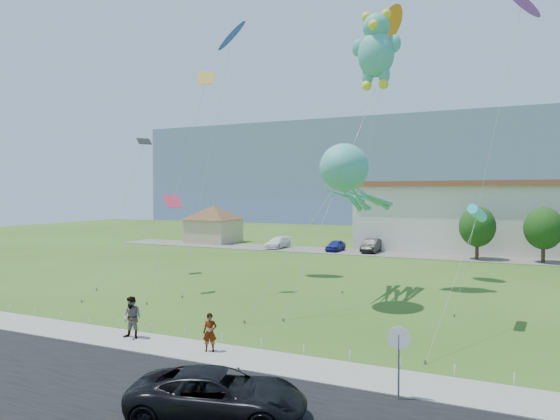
% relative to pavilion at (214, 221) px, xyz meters
% --- Properties ---
extents(ground, '(160.00, 160.00, 0.00)m').
position_rel_pavilion_xyz_m(ground, '(24.00, -38.00, -3.02)').
color(ground, '#345217').
rests_on(ground, ground).
extents(road, '(80.00, 8.00, 0.06)m').
position_rel_pavilion_xyz_m(road, '(24.00, -46.00, -2.99)').
color(road, black).
rests_on(road, ground).
extents(sidewalk, '(80.00, 2.50, 0.10)m').
position_rel_pavilion_xyz_m(sidewalk, '(24.00, -40.75, -2.97)').
color(sidewalk, gray).
rests_on(sidewalk, ground).
extents(parking_strip, '(70.00, 6.00, 0.06)m').
position_rel_pavilion_xyz_m(parking_strip, '(24.00, -3.00, -2.99)').
color(parking_strip, '#59544C').
rests_on(parking_strip, ground).
extents(hill_ridge, '(160.00, 50.00, 25.00)m').
position_rel_pavilion_xyz_m(hill_ridge, '(24.00, 82.00, 9.48)').
color(hill_ridge, slate).
rests_on(hill_ridge, ground).
extents(pavilion, '(9.20, 9.20, 5.00)m').
position_rel_pavilion_xyz_m(pavilion, '(0.00, 0.00, 0.00)').
color(pavilion, tan).
rests_on(pavilion, ground).
extents(stop_sign, '(0.80, 0.07, 2.50)m').
position_rel_pavilion_xyz_m(stop_sign, '(33.50, -42.21, -1.15)').
color(stop_sign, slate).
rests_on(stop_sign, ground).
extents(rope_fence, '(26.05, 0.05, 0.50)m').
position_rel_pavilion_xyz_m(rope_fence, '(24.00, -39.30, -2.77)').
color(rope_fence, white).
rests_on(rope_fence, ground).
extents(tree_near, '(3.60, 3.60, 5.47)m').
position_rel_pavilion_xyz_m(tree_near, '(34.00, -4.00, 0.36)').
color(tree_near, '#3F2B19').
rests_on(tree_near, ground).
extents(tree_mid, '(3.60, 3.60, 5.47)m').
position_rel_pavilion_xyz_m(tree_mid, '(40.00, -4.00, 0.36)').
color(tree_mid, '#3F2B19').
rests_on(tree_mid, ground).
extents(suv, '(5.82, 3.92, 1.48)m').
position_rel_pavilion_xyz_m(suv, '(28.88, -45.94, -2.22)').
color(suv, black).
rests_on(suv, road).
extents(pedestrian_left, '(0.70, 0.59, 1.63)m').
position_rel_pavilion_xyz_m(pedestrian_left, '(25.23, -40.66, -2.11)').
color(pedestrian_left, gray).
rests_on(pedestrian_left, sidewalk).
extents(pedestrian_right, '(1.01, 0.83, 1.94)m').
position_rel_pavilion_xyz_m(pedestrian_right, '(20.90, -40.52, -1.95)').
color(pedestrian_right, gray).
rests_on(pedestrian_right, sidewalk).
extents(parked_car_white, '(2.12, 4.64, 1.32)m').
position_rel_pavilion_xyz_m(parked_car_white, '(11.13, -3.08, -2.31)').
color(parked_car_white, white).
rests_on(parked_car_white, parking_strip).
extents(parked_car_blue, '(1.63, 3.80, 1.28)m').
position_rel_pavilion_xyz_m(parked_car_blue, '(18.59, -3.13, -2.32)').
color(parked_car_blue, navy).
rests_on(parked_car_blue, parking_strip).
extents(parked_car_black, '(1.60, 4.56, 1.50)m').
position_rel_pavilion_xyz_m(parked_car_black, '(22.70, -2.54, -2.21)').
color(parked_car_black, black).
rests_on(parked_car_black, parking_strip).
extents(octopus_kite, '(5.08, 12.26, 9.80)m').
position_rel_pavilion_xyz_m(octopus_kite, '(27.80, -28.72, 4.69)').
color(octopus_kite, teal).
rests_on(octopus_kite, ground).
extents(teddy_bear_kite, '(4.06, 11.99, 19.59)m').
position_rel_pavilion_xyz_m(teddy_bear_kite, '(28.18, -23.67, 13.96)').
color(teddy_bear_kite, teal).
rests_on(teddy_bear_kite, ground).
extents(small_kite_cyan, '(1.83, 8.25, 6.25)m').
position_rel_pavilion_xyz_m(small_kite_cyan, '(35.30, -31.18, 2.74)').
color(small_kite_cyan, '#35D4F1').
rests_on(small_kite_cyan, ground).
extents(small_kite_orange, '(2.62, 7.75, 20.77)m').
position_rel_pavilion_xyz_m(small_kite_orange, '(28.19, -19.27, 16.52)').
color(small_kite_orange, orange).
rests_on(small_kite_orange, ground).
extents(small_kite_blue, '(2.47, 9.87, 20.38)m').
position_rel_pavilion_xyz_m(small_kite_blue, '(16.03, -22.96, 16.13)').
color(small_kite_blue, blue).
rests_on(small_kite_blue, ground).
extents(small_kite_black, '(2.60, 8.22, 11.65)m').
position_rel_pavilion_xyz_m(small_kite_black, '(8.86, -25.63, 6.85)').
color(small_kite_black, black).
rests_on(small_kite_black, ground).
extents(small_kite_yellow, '(1.78, 5.76, 15.18)m').
position_rel_pavilion_xyz_m(small_kite_yellow, '(17.59, -29.90, 9.83)').
color(small_kite_yellow, gold).
rests_on(small_kite_yellow, ground).
extents(small_kite_purple, '(4.23, 8.52, 20.11)m').
position_rel_pavilion_xyz_m(small_kite_purple, '(37.31, -22.14, 15.88)').
color(small_kite_purple, purple).
rests_on(small_kite_purple, ground).
extents(small_kite_pink, '(4.02, 5.67, 6.70)m').
position_rel_pavilion_xyz_m(small_kite_pink, '(15.53, -31.00, 2.66)').
color(small_kite_pink, '#D32F4A').
rests_on(small_kite_pink, ground).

